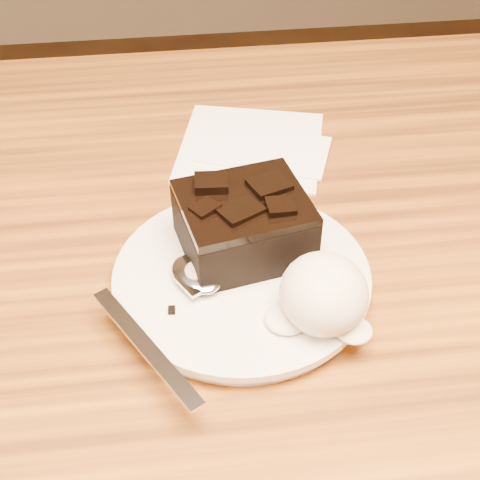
{
  "coord_description": "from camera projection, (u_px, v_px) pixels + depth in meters",
  "views": [
    {
      "loc": [
        0.02,
        -0.36,
        1.13
      ],
      "look_at": [
        0.07,
        0.02,
        0.79
      ],
      "focal_mm": 51.91,
      "sensor_mm": 36.0,
      "label": 1
    }
  ],
  "objects": [
    {
      "name": "spoon",
      "position": [
        196.0,
        276.0,
        0.51
      ],
      "size": [
        0.12,
        0.17,
        0.01
      ],
      "primitive_type": null,
      "rotation": [
        0.0,
        0.0,
        0.54
      ],
      "color": "silver",
      "rests_on": "plate"
    },
    {
      "name": "melt_puddle",
      "position": [
        321.0,
        313.0,
        0.49
      ],
      "size": [
        0.05,
        0.05,
        0.0
      ],
      "primitive_type": "cylinder",
      "color": "white",
      "rests_on": "plate"
    },
    {
      "name": "plate",
      "position": [
        242.0,
        280.0,
        0.53
      ],
      "size": [
        0.19,
        0.19,
        0.02
      ],
      "primitive_type": "cylinder",
      "color": "silver",
      "rests_on": "dining_table"
    },
    {
      "name": "crumb_a",
      "position": [
        172.0,
        310.0,
        0.49
      ],
      "size": [
        0.01,
        0.01,
        0.0
      ],
      "primitive_type": "cube",
      "rotation": [
        0.0,
        0.0,
        1.49
      ],
      "color": "black",
      "rests_on": "plate"
    },
    {
      "name": "crumb_c",
      "position": [
        203.0,
        265.0,
        0.52
      ],
      "size": [
        0.01,
        0.01,
        0.0
      ],
      "primitive_type": "cube",
      "rotation": [
        0.0,
        0.0,
        0.67
      ],
      "color": "black",
      "rests_on": "plate"
    },
    {
      "name": "ice_cream_scoop",
      "position": [
        324.0,
        293.0,
        0.48
      ],
      "size": [
        0.06,
        0.07,
        0.05
      ],
      "primitive_type": "ellipsoid",
      "color": "white",
      "rests_on": "plate"
    },
    {
      "name": "napkin",
      "position": [
        251.0,
        146.0,
        0.67
      ],
      "size": [
        0.16,
        0.16,
        0.01
      ],
      "primitive_type": "cube",
      "rotation": [
        0.0,
        0.0,
        -0.26
      ],
      "color": "white",
      "rests_on": "dining_table"
    },
    {
      "name": "crumb_b",
      "position": [
        309.0,
        287.0,
        0.51
      ],
      "size": [
        0.01,
        0.01,
        0.0
      ],
      "primitive_type": "cube",
      "rotation": [
        0.0,
        0.0,
        0.71
      ],
      "color": "black",
      "rests_on": "plate"
    },
    {
      "name": "brownie",
      "position": [
        244.0,
        227.0,
        0.53
      ],
      "size": [
        0.11,
        0.1,
        0.04
      ],
      "primitive_type": "cube",
      "rotation": [
        0.0,
        0.0,
        0.2
      ],
      "color": "black",
      "rests_on": "plate"
    }
  ]
}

